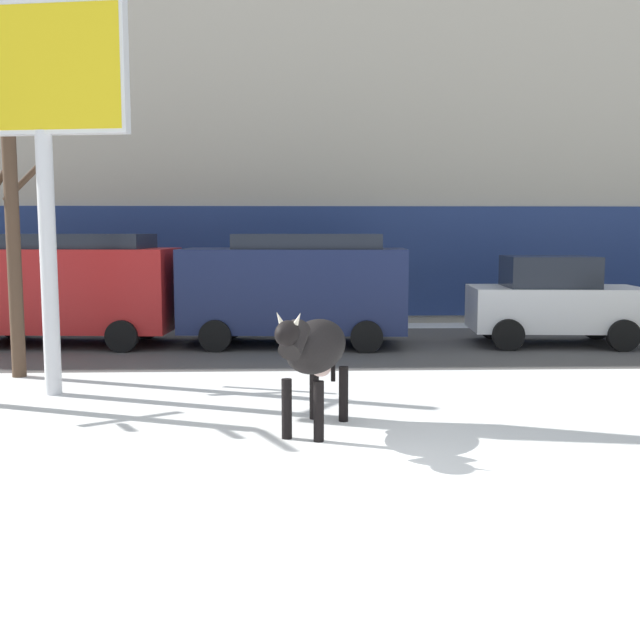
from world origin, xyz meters
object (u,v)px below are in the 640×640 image
Objects in this scene: bare_tree_left_lot at (10,217)px; car_white_hatchback at (554,301)px; pedestrian_by_cars at (294,292)px; billboard at (41,93)px; car_red_van at (65,286)px; pedestrian_near_billboard at (551,291)px; pedestrian_far_left at (13,292)px; car_navy_van at (295,286)px; cow_black at (314,349)px.

car_white_hatchback is at bearing 17.55° from bare_tree_left_lot.
billboard is at bearing -114.64° from pedestrian_by_cars.
bare_tree_left_lot is (-10.01, -3.16, 1.69)m from car_white_hatchback.
car_red_van is 0.96× the size of bare_tree_left_lot.
billboard is 13.15m from pedestrian_near_billboard.
car_red_van is 2.73× the size of pedestrian_far_left.
car_red_van is at bearing -165.89° from pedestrian_near_billboard.
pedestrian_far_left is (-2.08, 2.83, -0.36)m from car_red_van.
car_navy_van reaches higher than pedestrian_by_cars.
car_navy_van is 7.56m from pedestrian_far_left.
bare_tree_left_lot reaches higher than car_red_van.
cow_black is 6.23m from bare_tree_left_lot.
pedestrian_near_billboard is at bearing 37.81° from billboard.
car_white_hatchback is at bearing -1.36° from car_navy_van.
billboard is 6.66m from car_navy_van.
bare_tree_left_lot is at bearing -144.42° from car_navy_van.
pedestrian_near_billboard is 0.35× the size of bare_tree_left_lot.
pedestrian_near_billboard is 1.00× the size of pedestrian_far_left.
car_red_van is 2.73× the size of pedestrian_near_billboard.
pedestrian_by_cars is (-0.01, 3.08, -0.36)m from car_navy_van.
car_white_hatchback is at bearing -107.96° from pedestrian_near_billboard.
pedestrian_near_billboard is at bearing 72.04° from car_white_hatchback.
car_red_van is 1.31× the size of car_white_hatchback.
billboard is 2.43m from bare_tree_left_lot.
pedestrian_far_left is (-12.30, 3.21, -0.05)m from car_white_hatchback.
car_navy_van is 1.31× the size of car_white_hatchback.
car_white_hatchback is (5.21, 6.79, -0.07)m from cow_black.
pedestrian_far_left is at bearing 155.92° from car_navy_van.
pedestrian_by_cars is 0.35× the size of bare_tree_left_lot.
pedestrian_near_billboard is 6.46m from pedestrian_by_cars.
cow_black is at bearing -55.04° from car_red_van.
car_navy_van reaches higher than pedestrian_far_left.
bare_tree_left_lot is (0.22, -3.54, 1.37)m from car_red_van.
billboard is at bearing -75.99° from car_red_van.
pedestrian_near_billboard and pedestrian_by_cars have the same top height.
pedestrian_by_cars is at bearing 91.18° from cow_black.
car_red_van is (-5.01, 7.17, 0.25)m from cow_black.
car_red_van is at bearing -149.49° from pedestrian_by_cars.
pedestrian_far_left is at bearing 109.78° from bare_tree_left_lot.
pedestrian_far_left is 0.35× the size of bare_tree_left_lot.
pedestrian_by_cars is (-6.46, 0.00, 0.00)m from pedestrian_near_billboard.
car_white_hatchback is 2.09× the size of pedestrian_by_cars.
cow_black is at bearing -37.10° from bare_tree_left_lot.
bare_tree_left_lot reaches higher than car_white_hatchback.
bare_tree_left_lot reaches higher than cow_black.
pedestrian_by_cars is at bearing 180.00° from pedestrian_near_billboard.
cow_black is at bearing -88.82° from pedestrian_by_cars.
car_navy_van is 2.73× the size of pedestrian_far_left.
billboard reaches higher than car_red_van.
bare_tree_left_lot is (-4.79, 3.63, 1.62)m from cow_black.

